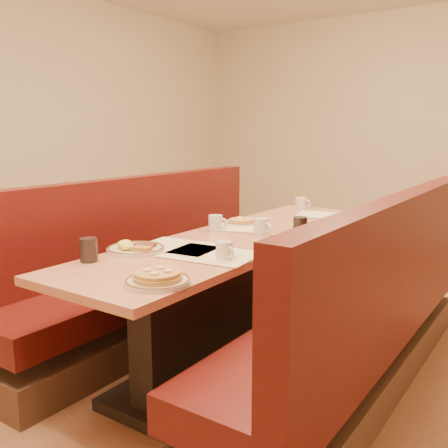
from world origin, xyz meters
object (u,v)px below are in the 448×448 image
Objects in this scene: pancake_plate at (158,279)px; coffee_mug_b at (216,222)px; coffee_mug_c at (261,226)px; booth_right at (361,326)px; soda_tumbler_mid at (300,227)px; coffee_mug_d at (301,203)px; booth_left at (152,279)px; coffee_mug_a at (225,250)px; eggs_plate at (135,248)px; diner_table at (242,297)px; soda_tumbler_near at (89,250)px.

pancake_plate is 1.13m from coffee_mug_b.
coffee_mug_c is (0.30, 0.05, 0.00)m from coffee_mug_b.
booth_right reaches higher than soda_tumbler_mid.
coffee_mug_d reaches higher than pancake_plate.
booth_left is at bearing -125.99° from coffee_mug_d.
eggs_plate is at bearing -142.75° from coffee_mug_a.
pancake_plate is 2.33× the size of soda_tumbler_mid.
booth_right is at bearing 8.18° from coffee_mug_c.
eggs_plate is (-0.47, 0.34, -0.00)m from pancake_plate.
booth_right is 0.66m from soda_tumbler_mid.
coffee_mug_c is (0.07, 0.10, 0.43)m from diner_table.
eggs_plate is at bearing -110.89° from diner_table.
coffee_mug_c is at bearing 6.99° from booth_left.
booth_right reaches higher than pancake_plate.
pancake_plate is 2.16× the size of coffee_mug_d.
coffee_mug_b reaches higher than pancake_plate.
pancake_plate is 0.47m from coffee_mug_a.
coffee_mug_a reaches higher than diner_table.
soda_tumbler_near is (-0.05, -0.96, 0.01)m from coffee_mug_b.
soda_tumbler_mid is (1.01, 0.18, 0.45)m from booth_left.
coffee_mug_d is (-0.89, 1.10, 0.44)m from booth_right.
coffee_mug_b is at bearing 113.51° from pancake_plate.
soda_tumbler_mid is at bearing 87.13° from pancake_plate.
diner_table is at bearing -26.33° from coffee_mug_b.
booth_right is 1.43m from soda_tumbler_near.
pancake_plate is (-0.51, -0.98, 0.41)m from booth_right.
booth_right reaches higher than soda_tumbler_near.
booth_right is at bearing 0.00° from diner_table.
eggs_plate is 0.69m from coffee_mug_b.
soda_tumbler_near is (-0.35, -1.00, 0.01)m from coffee_mug_c.
booth_right is at bearing -59.45° from coffee_mug_d.
coffee_mug_d is at bearing 87.17° from eggs_plate.
coffee_mug_c is at bearing 126.52° from coffee_mug_a.
coffee_mug_c is (-0.16, 0.61, 0.00)m from coffee_mug_a.
eggs_plate reaches higher than diner_table.
coffee_mug_d reaches higher than coffee_mug_a.
diner_table is 0.44m from coffee_mug_c.
coffee_mug_d is at bearing 72.31° from coffee_mug_b.
soda_tumbler_near is at bearing -107.19° from diner_table.
booth_left is 0.92m from coffee_mug_c.
diner_table is at bearing 72.81° from soda_tumbler_near.
soda_tumbler_mid is (0.51, 0.13, 0.01)m from coffee_mug_b.
coffee_mug_d is 1.02m from soda_tumbler_mid.
diner_table is at bearing -90.26° from coffee_mug_d.
booth_right is 21.98× the size of soda_tumbler_near.
eggs_plate is 2.38× the size of coffee_mug_d.
coffee_mug_c is at bearing -4.72° from coffee_mug_b.
coffee_mug_d is at bearing 125.55° from coffee_mug_a.
coffee_mug_d is 2.01m from soda_tumbler_near.
coffee_mug_a is at bearing -59.06° from coffee_mug_c.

